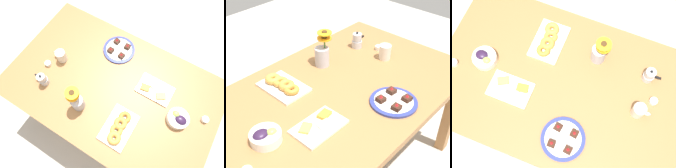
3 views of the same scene
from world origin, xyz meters
The scene contains 9 objects.
dining_table centered at (0.00, 0.00, 0.65)m, with size 1.60×1.00×0.74m.
coffee_mug centered at (0.46, 0.01, 0.79)m, with size 0.11×0.08×0.10m.
grape_bowl centered at (-0.52, -0.02, 0.77)m, with size 0.15×0.15×0.07m.
cheese_platter centered at (-0.29, -0.14, 0.75)m, with size 0.26×0.17×0.03m.
croissant_platter centered at (-0.20, 0.24, 0.76)m, with size 0.19×0.28×0.05m.
jam_cup_honey centered at (0.53, 0.10, 0.76)m, with size 0.05×0.05×0.03m.
dessert_plate centered at (0.11, -0.30, 0.75)m, with size 0.26×0.26×0.05m.
flower_vase centered at (0.13, 0.25, 0.82)m, with size 0.11×0.10×0.24m.
moka_pot centered at (0.46, 0.24, 0.79)m, with size 0.11×0.07×0.12m.
Camera 2 is at (-1.06, -0.96, 1.81)m, focal length 50.00 mm.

